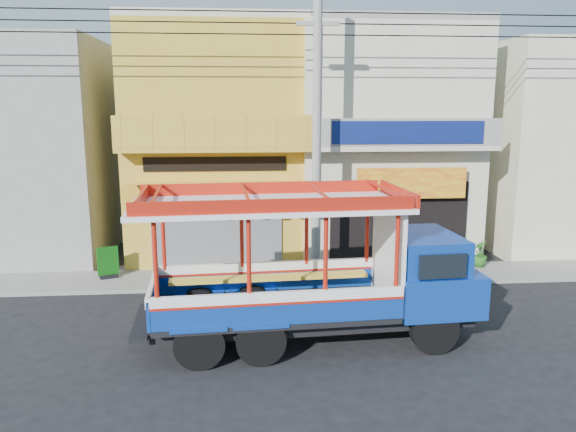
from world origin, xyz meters
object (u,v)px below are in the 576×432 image
object	(u,v)px
songthaew_truck	(335,269)
potted_plant_c	(480,254)
green_sign	(108,265)
potted_plant_a	(440,254)
potted_plant_b	(454,263)
utility_pole	(322,117)

from	to	relation	value
songthaew_truck	potted_plant_c	xyz separation A→B (m)	(5.75, 5.20, -1.17)
potted_plant_c	green_sign	bearing A→B (deg)	-81.44
potted_plant_a	potted_plant_c	world-z (taller)	potted_plant_c
potted_plant_b	utility_pole	bearing A→B (deg)	64.19
potted_plant_a	green_sign	bearing A→B (deg)	149.05
utility_pole	green_sign	world-z (taller)	utility_pole
songthaew_truck	potted_plant_a	bearing A→B (deg)	50.01
utility_pole	potted_plant_c	xyz separation A→B (m)	(5.49, 1.18, -4.48)
songthaew_truck	potted_plant_a	world-z (taller)	songthaew_truck
green_sign	potted_plant_b	xyz separation A→B (m)	(10.70, -0.83, 0.05)
utility_pole	potted_plant_b	world-z (taller)	utility_pole
songthaew_truck	potted_plant_b	size ratio (longest dim) A/B	8.51
green_sign	potted_plant_b	distance (m)	10.73
potted_plant_a	potted_plant_c	xyz separation A→B (m)	(1.33, -0.06, 0.01)
utility_pole	potted_plant_a	bearing A→B (deg)	16.66
songthaew_truck	potted_plant_a	distance (m)	6.97
green_sign	potted_plant_b	size ratio (longest dim) A/B	1.07
songthaew_truck	green_sign	world-z (taller)	songthaew_truck
utility_pole	potted_plant_c	size ratio (longest dim) A/B	32.21
potted_plant_a	utility_pole	bearing A→B (deg)	164.06
potted_plant_b	songthaew_truck	bearing A→B (deg)	105.46
potted_plant_a	songthaew_truck	bearing A→B (deg)	-162.58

